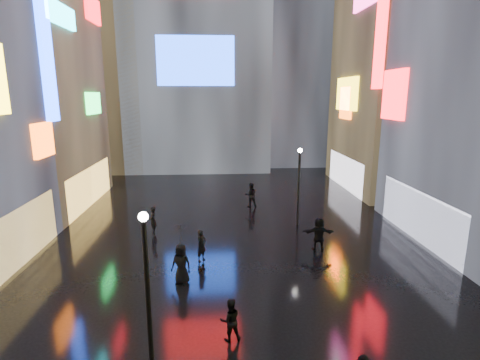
{
  "coord_description": "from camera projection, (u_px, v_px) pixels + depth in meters",
  "views": [
    {
      "loc": [
        -1.0,
        -3.62,
        8.57
      ],
      "look_at": [
        0.0,
        12.0,
        5.0
      ],
      "focal_mm": 28.0,
      "sensor_mm": 36.0,
      "label": 1
    }
  ],
  "objects": [
    {
      "name": "pedestrian_5",
      "position": [
        319.0,
        234.0,
        20.99
      ],
      "size": [
        1.8,
        0.68,
        1.9
      ],
      "primitive_type": "imported",
      "rotation": [
        0.0,
        0.0,
        3.07
      ],
      "color": "black",
      "rests_on": "ground"
    },
    {
      "name": "tower_flank_right",
      "position": [
        294.0,
        26.0,
        47.03
      ],
      "size": [
        12.0,
        12.0,
        34.0
      ],
      "primitive_type": "cube",
      "color": "black",
      "rests_on": "ground"
    },
    {
      "name": "pedestrian_7",
      "position": [
        251.0,
        195.0,
        29.17
      ],
      "size": [
        1.02,
        0.85,
        1.9
      ],
      "primitive_type": "imported",
      "rotation": [
        0.0,
        0.0,
        3.29
      ],
      "color": "black",
      "rests_on": "ground"
    },
    {
      "name": "pedestrian_4",
      "position": [
        181.0,
        264.0,
        17.24
      ],
      "size": [
        1.08,
        0.88,
        1.91
      ],
      "primitive_type": "imported",
      "rotation": [
        0.0,
        0.0,
        -0.34
      ],
      "color": "black",
      "rests_on": "ground"
    },
    {
      "name": "lamp_far",
      "position": [
        299.0,
        182.0,
        24.71
      ],
      "size": [
        0.3,
        0.3,
        5.2
      ],
      "color": "black",
      "rests_on": "ground"
    },
    {
      "name": "building_left_far",
      "position": [
        10.0,
        61.0,
        27.35
      ],
      "size": [
        10.28,
        12.0,
        22.0
      ],
      "color": "black",
      "rests_on": "ground"
    },
    {
      "name": "lamp_near",
      "position": [
        147.0,
        282.0,
        11.52
      ],
      "size": [
        0.3,
        0.3,
        5.2
      ],
      "color": "black",
      "rests_on": "ground"
    },
    {
      "name": "pedestrian_6",
      "position": [
        201.0,
        246.0,
        19.63
      ],
      "size": [
        0.7,
        0.73,
        1.68
      ],
      "primitive_type": "imported",
      "rotation": [
        0.0,
        0.0,
        0.87
      ],
      "color": "black",
      "rests_on": "ground"
    },
    {
      "name": "ground",
      "position": [
        232.0,
        226.0,
        24.95
      ],
      "size": [
        140.0,
        140.0,
        0.0
      ],
      "primitive_type": "plane",
      "color": "black",
      "rests_on": "ground"
    },
    {
      "name": "pedestrian_8",
      "position": [
        153.0,
        220.0,
        23.59
      ],
      "size": [
        0.54,
        0.7,
        1.71
      ],
      "primitive_type": "imported",
      "rotation": [
        0.0,
        0.0,
        4.94
      ],
      "color": "black",
      "rests_on": "ground"
    },
    {
      "name": "building_right_far",
      "position": [
        410.0,
        31.0,
        32.57
      ],
      "size": [
        10.28,
        12.0,
        28.0
      ],
      "color": "black",
      "rests_on": "ground"
    },
    {
      "name": "pedestrian_1",
      "position": [
        230.0,
        320.0,
        13.24
      ],
      "size": [
        0.86,
        0.72,
        1.57
      ],
      "primitive_type": "imported",
      "rotation": [
        0.0,
        0.0,
        3.32
      ],
      "color": "black",
      "rests_on": "ground"
    },
    {
      "name": "tower_flank_left",
      "position": [
        101.0,
        55.0,
        42.6
      ],
      "size": [
        10.0,
        10.0,
        26.0
      ],
      "primitive_type": "cube",
      "color": "black",
      "rests_on": "ground"
    },
    {
      "name": "umbrella_2",
      "position": [
        180.0,
        235.0,
        16.92
      ],
      "size": [
        1.49,
        1.49,
        0.96
      ],
      "primitive_type": "imported",
      "rotation": [
        0.0,
        0.0,
        3.81
      ],
      "color": "black",
      "rests_on": "pedestrian_4"
    }
  ]
}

